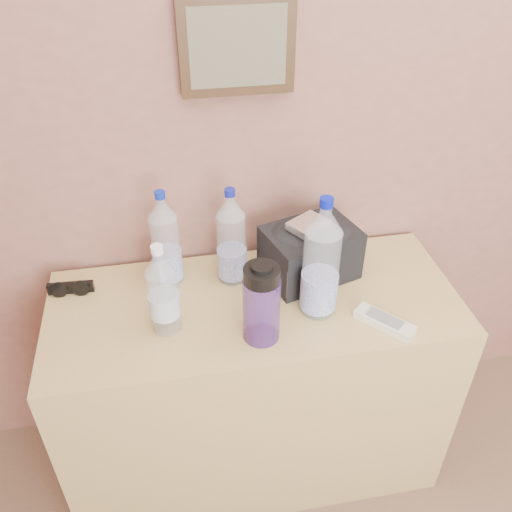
# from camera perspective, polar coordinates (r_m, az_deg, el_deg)

# --- Properties ---
(picture_frame) EXTENTS (0.30, 0.03, 0.25)m
(picture_frame) POSITION_cam_1_polar(r_m,az_deg,el_deg) (1.48, -2.00, 21.24)
(picture_frame) COLOR #382311
(picture_frame) RESTS_ON room_shell
(dresser) EXTENTS (1.20, 0.50, 0.75)m
(dresser) POSITION_cam_1_polar(r_m,az_deg,el_deg) (1.85, -0.12, -13.53)
(dresser) COLOR #A58354
(dresser) RESTS_ON ground
(pet_large_b) EXTENTS (0.08, 0.08, 0.31)m
(pet_large_b) POSITION_cam_1_polar(r_m,az_deg,el_deg) (1.60, -9.49, 1.38)
(pet_large_b) COLOR white
(pet_large_b) RESTS_ON dresser
(pet_large_c) EXTENTS (0.08, 0.08, 0.31)m
(pet_large_c) POSITION_cam_1_polar(r_m,az_deg,el_deg) (1.58, -2.61, 1.60)
(pet_large_c) COLOR silver
(pet_large_c) RESTS_ON dresser
(pet_large_d) EXTENTS (0.10, 0.10, 0.37)m
(pet_large_d) POSITION_cam_1_polar(r_m,az_deg,el_deg) (1.46, 6.87, -0.85)
(pet_large_d) COLOR white
(pet_large_d) RESTS_ON dresser
(pet_small) EXTENTS (0.08, 0.08, 0.27)m
(pet_small) POSITION_cam_1_polar(r_m,az_deg,el_deg) (1.44, -9.77, -3.95)
(pet_small) COLOR silver
(pet_small) RESTS_ON dresser
(nalgene_bottle) EXTENTS (0.10, 0.10, 0.24)m
(nalgene_bottle) POSITION_cam_1_polar(r_m,az_deg,el_deg) (1.40, 0.58, -4.94)
(nalgene_bottle) COLOR #4C2688
(nalgene_bottle) RESTS_ON dresser
(sunglasses) EXTENTS (0.14, 0.06, 0.03)m
(sunglasses) POSITION_cam_1_polar(r_m,az_deg,el_deg) (1.69, -18.91, -3.17)
(sunglasses) COLOR black
(sunglasses) RESTS_ON dresser
(ac_remote) EXTENTS (0.15, 0.16, 0.02)m
(ac_remote) POSITION_cam_1_polar(r_m,az_deg,el_deg) (1.54, 13.37, -6.76)
(ac_remote) COLOR silver
(ac_remote) RESTS_ON dresser
(toiletry_bag) EXTENTS (0.31, 0.26, 0.18)m
(toiletry_bag) POSITION_cam_1_polar(r_m,az_deg,el_deg) (1.63, 5.73, 0.67)
(toiletry_bag) COLOR black
(toiletry_bag) RESTS_ON dresser
(foil_packet) EXTENTS (0.14, 0.13, 0.02)m
(foil_packet) POSITION_cam_1_polar(r_m,az_deg,el_deg) (1.56, 5.61, 3.22)
(foil_packet) COLOR white
(foil_packet) RESTS_ON toiletry_bag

